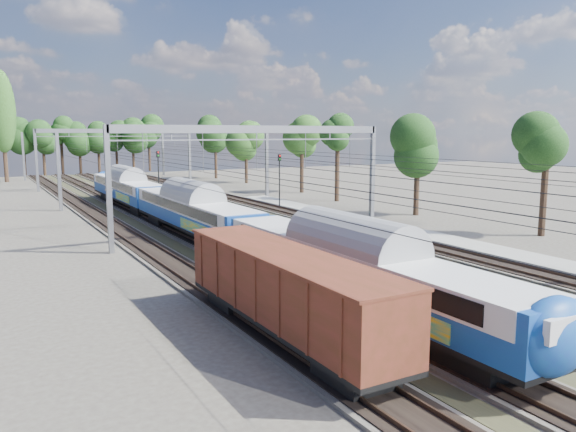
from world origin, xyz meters
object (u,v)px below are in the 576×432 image
emu_train (194,206)px  signal_far (279,174)px  worker (124,179)px  freight_boxcar (285,289)px  signal_near (158,170)px

emu_train → signal_far: size_ratio=10.87×
worker → signal_far: (8.10, -39.31, 3.05)m
emu_train → freight_boxcar: size_ratio=4.78×
freight_boxcar → worker: (11.25, 75.26, -1.39)m
signal_near → signal_far: bearing=-45.4°
freight_boxcar → signal_far: signal_far is taller
freight_boxcar → worker: 76.11m
signal_near → worker: bearing=84.7°
worker → freight_boxcar: bearing=159.9°
emu_train → worker: 52.74m
signal_far → worker: bearing=126.3°
freight_boxcar → worker: freight_boxcar is taller
signal_near → signal_far: signal_near is taller
worker → signal_far: signal_far is taller
emu_train → signal_near: size_ratio=10.46×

